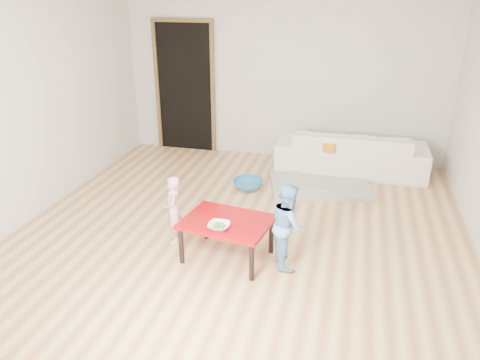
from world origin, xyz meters
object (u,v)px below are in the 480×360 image
at_px(child_pink, 173,210).
at_px(child_blue, 288,225).
at_px(red_table, 227,239).
at_px(sofa, 351,151).
at_px(bowl, 219,226).
at_px(basin, 248,184).

xyz_separation_m(child_pink, child_blue, (1.26, -0.15, 0.06)).
distance_m(red_table, child_pink, 0.70).
bearing_deg(child_pink, child_blue, 58.01).
bearing_deg(sofa, bowl, 68.63).
distance_m(sofa, bowl, 3.17).
xyz_separation_m(child_blue, basin, (-0.80, 1.71, -0.36)).
bearing_deg(bowl, child_blue, 19.65).
bearing_deg(child_blue, child_pink, 63.83).
distance_m(red_table, child_blue, 0.64).
relative_size(red_table, child_pink, 1.15).
height_order(sofa, red_table, sofa).
relative_size(red_table, basin, 2.08).
bearing_deg(child_blue, basin, 5.88).
distance_m(child_blue, basin, 1.93).
xyz_separation_m(sofa, bowl, (-1.15, -2.95, 0.14)).
bearing_deg(child_pink, basin, 138.80).
distance_m(child_pink, basin, 1.65).
bearing_deg(bowl, child_pink, 148.75).
distance_m(bowl, child_pink, 0.73).
height_order(red_table, basin, red_table).
height_order(sofa, bowl, sofa).
bearing_deg(sofa, child_pink, 55.31).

